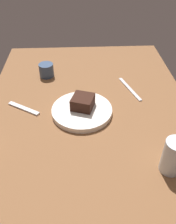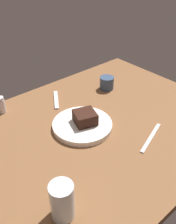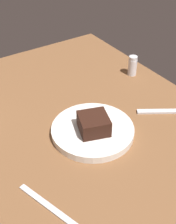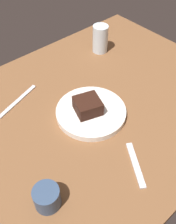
% 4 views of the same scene
% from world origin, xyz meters
% --- Properties ---
extents(dining_table, '(1.20, 0.84, 0.03)m').
position_xyz_m(dining_table, '(0.00, 0.00, 0.01)').
color(dining_table, brown).
rests_on(dining_table, ground).
extents(dessert_plate, '(0.24, 0.24, 0.02)m').
position_xyz_m(dessert_plate, '(-0.01, 0.03, 0.04)').
color(dessert_plate, white).
rests_on(dessert_plate, dining_table).
extents(chocolate_cake_slice, '(0.10, 0.10, 0.05)m').
position_xyz_m(chocolate_cake_slice, '(0.00, 0.02, 0.08)').
color(chocolate_cake_slice, black).
rests_on(chocolate_cake_slice, dessert_plate).
extents(water_glass, '(0.07, 0.07, 0.12)m').
position_xyz_m(water_glass, '(-0.30, -0.23, 0.09)').
color(water_glass, silver).
rests_on(water_glass, dining_table).
extents(coffee_cup, '(0.07, 0.07, 0.06)m').
position_xyz_m(coffee_cup, '(0.28, 0.19, 0.06)').
color(coffee_cup, '#334766').
rests_on(coffee_cup, dining_table).
extents(dessert_spoon, '(0.10, 0.14, 0.01)m').
position_xyz_m(dessert_spoon, '(0.03, 0.26, 0.03)').
color(dessert_spoon, silver).
rests_on(dessert_spoon, dining_table).
extents(butter_knife, '(0.18, 0.07, 0.01)m').
position_xyz_m(butter_knife, '(0.14, -0.19, 0.03)').
color(butter_knife, silver).
rests_on(butter_knife, dining_table).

